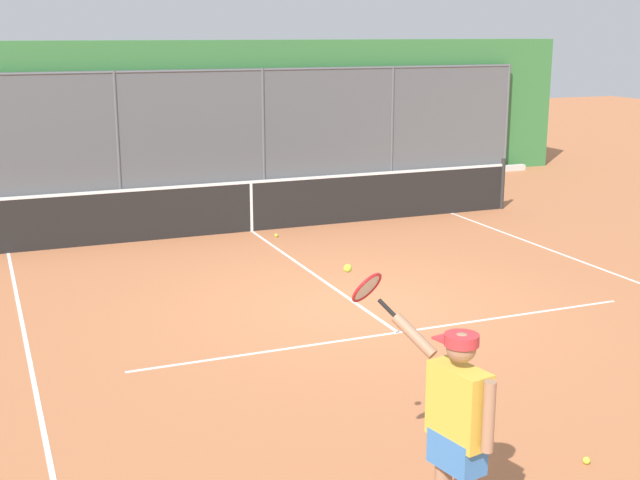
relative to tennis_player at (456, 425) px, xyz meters
The scene contains 7 objects.
ground_plane 5.65m from the tennis_player, 108.04° to the right, with size 60.00×60.00×0.00m, color #B76B42.
court_line_markings 4.36m from the tennis_player, 113.94° to the right, with size 8.70×10.91×0.01m.
fence_backdrop 15.28m from the tennis_player, 96.49° to the right, with size 20.14×1.37×3.46m.
tennis_net 10.32m from the tennis_player, 99.63° to the right, with size 11.17×0.09×1.07m.
tennis_player is the anchor object (origin of this frame).
tennis_ball_mid_court 2.04m from the tennis_player, 160.54° to the right, with size 0.07×0.07×0.07m, color #C1D138.
tennis_ball_near_baseline 9.78m from the tennis_player, 101.80° to the right, with size 0.07×0.07×0.07m, color #C1D138.
Camera 1 is at (4.68, 10.01, 3.65)m, focal length 47.69 mm.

